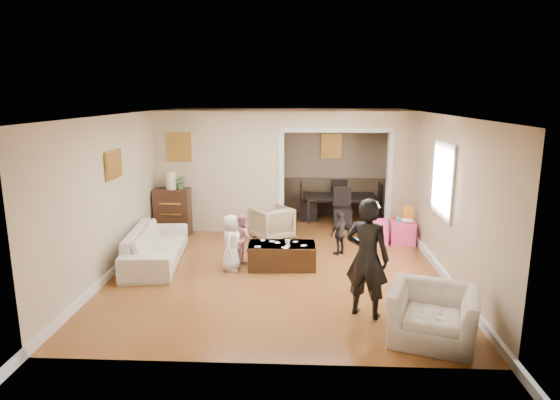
{
  "coord_description": "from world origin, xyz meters",
  "views": [
    {
      "loc": [
        0.4,
        -8.29,
        2.92
      ],
      "look_at": [
        0.0,
        0.2,
        1.05
      ],
      "focal_mm": 30.73,
      "sensor_mm": 36.0,
      "label": 1
    }
  ],
  "objects_px": {
    "play_table": "(402,232)",
    "child_kneel_a": "(231,243)",
    "armchair_back": "(272,223)",
    "coffee_table": "(282,256)",
    "armchair_front": "(433,315)",
    "coffee_cup": "(288,242)",
    "child_toddler": "(340,233)",
    "dresser": "(173,212)",
    "dining_table": "(340,208)",
    "table_lamp": "(171,180)",
    "cyan_cup": "(398,220)",
    "sofa": "(156,246)",
    "child_kneel_b": "(243,238)",
    "adult_person": "(367,258)"
  },
  "relations": [
    {
      "from": "armchair_front",
      "to": "adult_person",
      "type": "xyz_separation_m",
      "value": [
        -0.72,
        0.64,
        0.49
      ]
    },
    {
      "from": "play_table",
      "to": "dresser",
      "type": "bearing_deg",
      "value": 175.47
    },
    {
      "from": "cyan_cup",
      "to": "dresser",
      "type": "bearing_deg",
      "value": 174.76
    },
    {
      "from": "child_kneel_a",
      "to": "adult_person",
      "type": "bearing_deg",
      "value": -121.25
    },
    {
      "from": "armchair_back",
      "to": "armchair_front",
      "type": "bearing_deg",
      "value": 82.45
    },
    {
      "from": "armchair_back",
      "to": "armchair_front",
      "type": "xyz_separation_m",
      "value": [
        2.21,
        -4.11,
        -0.01
      ]
    },
    {
      "from": "coffee_table",
      "to": "child_toddler",
      "type": "height_order",
      "value": "child_toddler"
    },
    {
      "from": "child_kneel_b",
      "to": "child_kneel_a",
      "type": "bearing_deg",
      "value": 138.54
    },
    {
      "from": "coffee_table",
      "to": "cyan_cup",
      "type": "bearing_deg",
      "value": 32.96
    },
    {
      "from": "table_lamp",
      "to": "child_toddler",
      "type": "height_order",
      "value": "table_lamp"
    },
    {
      "from": "armchair_back",
      "to": "child_toddler",
      "type": "height_order",
      "value": "child_toddler"
    },
    {
      "from": "dining_table",
      "to": "child_kneel_a",
      "type": "bearing_deg",
      "value": -122.49
    },
    {
      "from": "dining_table",
      "to": "armchair_front",
      "type": "bearing_deg",
      "value": -84.09
    },
    {
      "from": "dresser",
      "to": "child_kneel_b",
      "type": "bearing_deg",
      "value": -43.21
    },
    {
      "from": "armchair_back",
      "to": "child_kneel_a",
      "type": "relative_size",
      "value": 0.76
    },
    {
      "from": "sofa",
      "to": "adult_person",
      "type": "height_order",
      "value": "adult_person"
    },
    {
      "from": "table_lamp",
      "to": "play_table",
      "type": "xyz_separation_m",
      "value": [
        4.74,
        -0.38,
        -0.95
      ]
    },
    {
      "from": "table_lamp",
      "to": "armchair_front",
      "type": "bearing_deg",
      "value": -44.88
    },
    {
      "from": "child_toddler",
      "to": "table_lamp",
      "type": "bearing_deg",
      "value": -61.31
    },
    {
      "from": "table_lamp",
      "to": "play_table",
      "type": "distance_m",
      "value": 4.85
    },
    {
      "from": "sofa",
      "to": "child_kneel_a",
      "type": "distance_m",
      "value": 1.42
    },
    {
      "from": "sofa",
      "to": "child_kneel_a",
      "type": "relative_size",
      "value": 2.21
    },
    {
      "from": "play_table",
      "to": "adult_person",
      "type": "distance_m",
      "value": 3.52
    },
    {
      "from": "sofa",
      "to": "dresser",
      "type": "height_order",
      "value": "dresser"
    },
    {
      "from": "child_toddler",
      "to": "play_table",
      "type": "bearing_deg",
      "value": 167.26
    },
    {
      "from": "child_kneel_b",
      "to": "child_toddler",
      "type": "distance_m",
      "value": 1.81
    },
    {
      "from": "armchair_back",
      "to": "child_toddler",
      "type": "xyz_separation_m",
      "value": [
        1.33,
        -0.95,
        0.08
      ]
    },
    {
      "from": "coffee_table",
      "to": "table_lamp",
      "type": "bearing_deg",
      "value": 141.71
    },
    {
      "from": "dresser",
      "to": "coffee_table",
      "type": "distance_m",
      "value": 3.06
    },
    {
      "from": "sofa",
      "to": "dresser",
      "type": "distance_m",
      "value": 1.77
    },
    {
      "from": "dresser",
      "to": "child_toddler",
      "type": "relative_size",
      "value": 1.21
    },
    {
      "from": "adult_person",
      "to": "child_toddler",
      "type": "xyz_separation_m",
      "value": [
        -0.15,
        2.52,
        -0.4
      ]
    },
    {
      "from": "child_toddler",
      "to": "sofa",
      "type": "bearing_deg",
      "value": -32.37
    },
    {
      "from": "armchair_front",
      "to": "child_kneel_a",
      "type": "distance_m",
      "value": 3.58
    },
    {
      "from": "play_table",
      "to": "child_kneel_a",
      "type": "height_order",
      "value": "child_kneel_a"
    },
    {
      "from": "cyan_cup",
      "to": "play_table",
      "type": "bearing_deg",
      "value": 26.57
    },
    {
      "from": "armchair_back",
      "to": "coffee_table",
      "type": "relative_size",
      "value": 0.64
    },
    {
      "from": "play_table",
      "to": "child_kneel_a",
      "type": "relative_size",
      "value": 0.49
    },
    {
      "from": "armchair_front",
      "to": "dining_table",
      "type": "bearing_deg",
      "value": 115.63
    },
    {
      "from": "armchair_front",
      "to": "coffee_cup",
      "type": "bearing_deg",
      "value": 146.5
    },
    {
      "from": "child_toddler",
      "to": "armchair_back",
      "type": "bearing_deg",
      "value": -78.49
    },
    {
      "from": "coffee_cup",
      "to": "play_table",
      "type": "height_order",
      "value": "coffee_cup"
    },
    {
      "from": "cyan_cup",
      "to": "child_kneel_a",
      "type": "relative_size",
      "value": 0.08
    },
    {
      "from": "adult_person",
      "to": "child_kneel_b",
      "type": "distance_m",
      "value": 2.84
    },
    {
      "from": "sofa",
      "to": "dining_table",
      "type": "relative_size",
      "value": 1.28
    },
    {
      "from": "coffee_cup",
      "to": "cyan_cup",
      "type": "relative_size",
      "value": 1.22
    },
    {
      "from": "coffee_table",
      "to": "dining_table",
      "type": "xyz_separation_m",
      "value": [
        1.24,
        3.26,
        0.08
      ]
    },
    {
      "from": "dresser",
      "to": "coffee_cup",
      "type": "relative_size",
      "value": 10.25
    },
    {
      "from": "coffee_table",
      "to": "dining_table",
      "type": "distance_m",
      "value": 3.49
    },
    {
      "from": "child_toddler",
      "to": "dining_table",
      "type": "bearing_deg",
      "value": -137.44
    }
  ]
}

